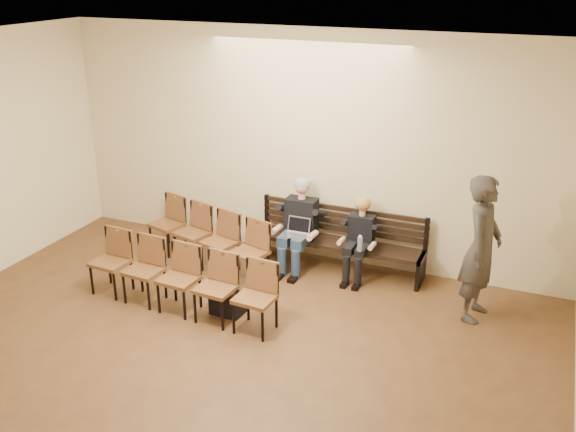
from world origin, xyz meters
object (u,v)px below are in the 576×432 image
object	(u,v)px
passerby	(483,238)
chair_row_front	(206,238)
seated_woman	(359,244)
bag	(228,303)
chair_row_back	(179,280)
water_bottle	(360,250)
bench	(338,255)
laptop	(295,237)
seated_man	(299,224)

from	to	relation	value
passerby	chair_row_front	bearing A→B (deg)	99.20
seated_woman	passerby	distance (m)	1.90
bag	seated_woman	bearing A→B (deg)	52.87
bag	chair_row_back	world-z (taller)	chair_row_back
water_bottle	chair_row_back	world-z (taller)	chair_row_back
seated_woman	passerby	world-z (taller)	passerby
seated_woman	chair_row_front	xyz separation A→B (m)	(-2.25, -0.53, -0.08)
chair_row_front	chair_row_back	distance (m)	1.37
bench	water_bottle	distance (m)	0.71
seated_woman	bag	world-z (taller)	seated_woman
bench	chair_row_back	distance (m)	2.52
passerby	chair_row_front	xyz separation A→B (m)	(-3.99, -0.05, -0.66)
bag	chair_row_front	bearing A→B (deg)	130.02
water_bottle	laptop	bearing A→B (deg)	176.41
seated_woman	chair_row_front	world-z (taller)	seated_woman
chair_row_back	chair_row_front	bearing A→B (deg)	108.06
seated_man	seated_woman	world-z (taller)	seated_man
passerby	seated_man	bearing A→B (deg)	88.34
passerby	chair_row_back	bearing A→B (deg)	119.20
bag	passerby	bearing A→B (deg)	21.78
laptop	bag	size ratio (longest dim) A/B	0.83
bench	passerby	world-z (taller)	passerby
seated_man	laptop	xyz separation A→B (m)	(0.04, -0.24, -0.12)
laptop	chair_row_back	size ratio (longest dim) A/B	0.13
chair_row_back	bag	bearing A→B (deg)	18.92
bench	chair_row_front	world-z (taller)	chair_row_front
bench	chair_row_front	xyz separation A→B (m)	(-1.89, -0.65, 0.23)
seated_woman	water_bottle	size ratio (longest dim) A/B	4.47
water_bottle	chair_row_front	size ratio (longest dim) A/B	0.11
laptop	passerby	bearing A→B (deg)	-6.29
seated_woman	chair_row_back	xyz separation A→B (m)	(-1.90, -1.86, -0.08)
passerby	bag	bearing A→B (deg)	120.26
laptop	chair_row_back	xyz separation A→B (m)	(-1.00, -1.62, -0.13)
bench	chair_row_front	bearing A→B (deg)	-160.98
chair_row_back	bench	bearing A→B (deg)	55.58
chair_row_front	water_bottle	bearing A→B (deg)	20.60
bench	seated_man	world-z (taller)	seated_man
seated_man	water_bottle	xyz separation A→B (m)	(1.04, -0.30, -0.12)
bench	chair_row_front	size ratio (longest dim) A/B	1.18
passerby	chair_row_back	xyz separation A→B (m)	(-3.64, -1.38, -0.66)
laptop	water_bottle	size ratio (longest dim) A/B	1.46
laptop	chair_row_front	bearing A→B (deg)	-168.71
chair_row_back	laptop	bearing A→B (deg)	61.95
seated_man	bench	bearing A→B (deg)	11.66
water_bottle	chair_row_back	size ratio (longest dim) A/B	0.09
passerby	chair_row_back	world-z (taller)	passerby
laptop	bench	bearing A→B (deg)	32.15
bench	bag	world-z (taller)	bench
bench	laptop	bearing A→B (deg)	-146.81
bench	passerby	distance (m)	2.36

